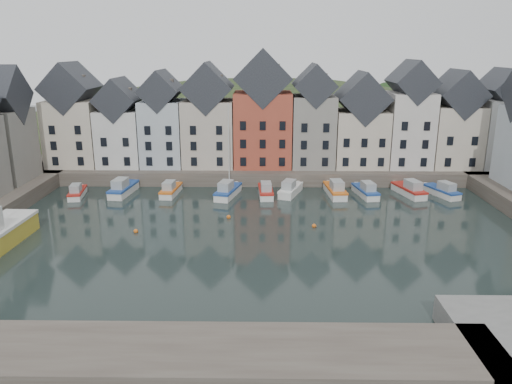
{
  "coord_description": "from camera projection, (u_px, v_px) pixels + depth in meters",
  "views": [
    {
      "loc": [
        0.09,
        -48.81,
        19.74
      ],
      "look_at": [
        -0.67,
        6.0,
        3.88
      ],
      "focal_mm": 35.0,
      "sensor_mm": 36.0,
      "label": 1
    }
  ],
  "objects": [
    {
      "name": "boat_i",
      "position": [
        410.0,
        190.0,
        69.25
      ],
      "size": [
        3.64,
        6.89,
        2.53
      ],
      "rotation": [
        0.0,
        0.0,
        0.26
      ],
      "color": "silver",
      "rests_on": "ground"
    },
    {
      "name": "ground",
      "position": [
        262.0,
        243.0,
        52.37
      ],
      "size": [
        260.0,
        260.0,
        0.0
      ],
      "primitive_type": "plane",
      "color": "black",
      "rests_on": "ground"
    },
    {
      "name": "boat_e",
      "position": [
        266.0,
        191.0,
        68.91
      ],
      "size": [
        2.2,
        6.14,
        2.32
      ],
      "rotation": [
        0.0,
        0.0,
        0.05
      ],
      "color": "silver",
      "rests_on": "ground"
    },
    {
      "name": "boat_d",
      "position": [
        228.0,
        191.0,
        68.62
      ],
      "size": [
        3.63,
        7.02,
        12.85
      ],
      "rotation": [
        0.0,
        0.0,
        -0.24
      ],
      "color": "silver",
      "rests_on": "ground"
    },
    {
      "name": "mooring_buoys",
      "position": [
        227.0,
        224.0,
        57.5
      ],
      "size": [
        20.5,
        5.5,
        0.5
      ],
      "color": "orange",
      "rests_on": "ground"
    },
    {
      "name": "far_terrace",
      "position": [
        283.0,
        121.0,
        76.75
      ],
      "size": [
        72.37,
        8.16,
        17.78
      ],
      "color": "beige",
      "rests_on": "far_quay"
    },
    {
      "name": "boat_c",
      "position": [
        171.0,
        190.0,
        69.5
      ],
      "size": [
        2.39,
        6.14,
        2.3
      ],
      "rotation": [
        0.0,
        0.0,
        -0.09
      ],
      "color": "silver",
      "rests_on": "ground"
    },
    {
      "name": "boat_a",
      "position": [
        77.0,
        192.0,
        68.51
      ],
      "size": [
        2.57,
        5.73,
        2.12
      ],
      "rotation": [
        0.0,
        0.0,
        0.16
      ],
      "color": "silver",
      "rests_on": "ground"
    },
    {
      "name": "boat_j",
      "position": [
        442.0,
        191.0,
        68.96
      ],
      "size": [
        3.87,
        6.34,
        2.33
      ],
      "rotation": [
        0.0,
        0.0,
        0.36
      ],
      "color": "silver",
      "rests_on": "ground"
    },
    {
      "name": "hillside",
      "position": [
        262.0,
        224.0,
        111.15
      ],
      "size": [
        153.6,
        70.4,
        64.0
      ],
      "color": "black",
      "rests_on": "ground"
    },
    {
      "name": "boat_h",
      "position": [
        366.0,
        191.0,
        68.87
      ],
      "size": [
        2.95,
        6.44,
        2.38
      ],
      "rotation": [
        0.0,
        0.0,
        0.17
      ],
      "color": "silver",
      "rests_on": "ground"
    },
    {
      "name": "boat_g",
      "position": [
        335.0,
        190.0,
        69.09
      ],
      "size": [
        2.64,
        6.88,
        2.58
      ],
      "rotation": [
        0.0,
        0.0,
        0.08
      ],
      "color": "silver",
      "rests_on": "ground"
    },
    {
      "name": "boat_f",
      "position": [
        290.0,
        190.0,
        69.56
      ],
      "size": [
        3.92,
        6.61,
        2.42
      ],
      "rotation": [
        0.0,
        0.0,
        -0.33
      ],
      "color": "silver",
      "rests_on": "ground"
    },
    {
      "name": "far_quay",
      "position": [
        262.0,
        168.0,
        80.9
      ],
      "size": [
        90.0,
        16.0,
        2.0
      ],
      "primitive_type": "cube",
      "color": "#494038",
      "rests_on": "ground"
    },
    {
      "name": "boat_b",
      "position": [
        123.0,
        189.0,
        69.67
      ],
      "size": [
        2.92,
        7.13,
        2.66
      ],
      "rotation": [
        0.0,
        0.0,
        -0.11
      ],
      "color": "silver",
      "rests_on": "ground"
    },
    {
      "name": "near_wall",
      "position": [
        100.0,
        360.0,
        31.09
      ],
      "size": [
        50.0,
        6.0,
        2.0
      ],
      "primitive_type": "cube",
      "color": "#494038",
      "rests_on": "ground"
    }
  ]
}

